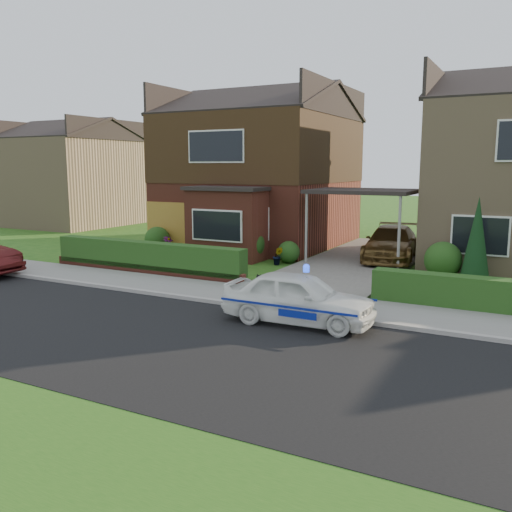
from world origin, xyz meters
The scene contains 21 objects.
ground centered at (0.00, 0.00, 0.00)m, with size 120.00×120.00×0.00m, color #235416.
road centered at (0.00, 0.00, 0.00)m, with size 60.00×6.00×0.02m, color black.
kerb centered at (0.00, 3.05, 0.06)m, with size 60.00×0.16×0.12m, color #9E9993.
sidewalk centered at (0.00, 4.10, 0.05)m, with size 60.00×2.00×0.10m, color slate.
driveway centered at (0.00, 11.00, 0.06)m, with size 3.80×12.00×0.12m, color #666059.
house_left centered at (-5.78, 13.90, 3.81)m, with size 7.50×9.53×7.25m.
carport_link centered at (0.00, 10.95, 2.66)m, with size 3.80×3.00×2.77m.
garage_door centered at (-8.25, 9.96, 1.05)m, with size 2.20×0.10×2.10m, color olive.
dwarf_wall centered at (-5.80, 5.30, 0.18)m, with size 7.70×0.25×0.36m, color brown.
hedge_left centered at (-5.80, 5.45, 0.00)m, with size 7.50×0.55×0.90m, color #133D17.
shrub_left_far centered at (-8.50, 9.50, 0.54)m, with size 1.08×1.08×1.08m, color #133D17.
shrub_left_mid centered at (-4.00, 9.30, 0.66)m, with size 1.32×1.32×1.32m, color #133D17.
shrub_left_near centered at (-2.40, 9.60, 0.42)m, with size 0.84×0.84×0.84m, color #133D17.
shrub_right_near centered at (3.20, 9.40, 0.60)m, with size 1.20×1.20×1.20m, color #133D17.
conifer_a centered at (4.20, 9.20, 1.30)m, with size 0.90×0.90×2.60m, color black.
neighbour_left centered at (-20.00, 16.00, 2.60)m, with size 6.50×7.00×5.20m, color tan.
police_car centered at (1.09, 2.40, 0.61)m, with size 3.26×3.59×1.37m.
driveway_car centered at (1.00, 11.48, 0.75)m, with size 1.76×4.34×1.26m, color brown.
potted_plant_a centered at (-3.63, 6.00, 0.35)m, with size 0.37×0.25×0.70m, color gray.
potted_plant_b centered at (-2.57, 9.00, 0.33)m, with size 0.37×0.30×0.67m, color gray.
potted_plant_c centered at (-7.40, 8.77, 0.39)m, with size 0.44×0.44×0.79m, color gray.
Camera 1 is at (5.85, -8.83, 3.61)m, focal length 38.00 mm.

